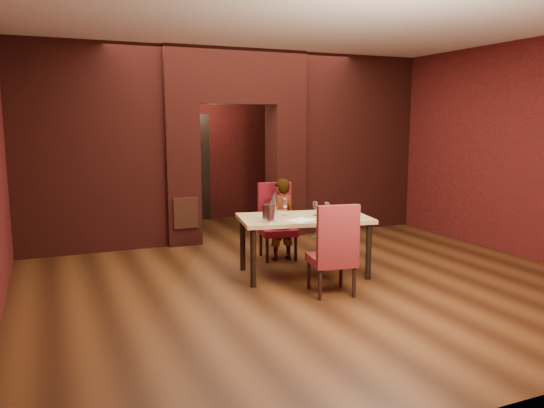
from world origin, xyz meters
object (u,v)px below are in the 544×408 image
at_px(dining_table, 304,246).
at_px(chair_far, 278,222).
at_px(wine_glass_a, 285,207).
at_px(wine_bucket, 269,213).
at_px(potted_plant, 323,240).
at_px(wine_glass_c, 327,209).
at_px(person_seated, 281,220).
at_px(wine_glass_b, 315,209).
at_px(chair_near, 331,248).
at_px(water_bottle, 275,205).

xyz_separation_m(dining_table, chair_far, (0.02, 0.90, 0.16)).
distance_m(wine_glass_a, wine_bucket, 0.49).
height_order(wine_glass_a, potted_plant, wine_glass_a).
bearing_deg(wine_glass_c, person_seated, 105.01).
bearing_deg(wine_glass_b, chair_far, 99.87).
height_order(chair_near, person_seated, person_seated).
xyz_separation_m(chair_near, wine_glass_a, (-0.16, 0.97, 0.35)).
xyz_separation_m(dining_table, wine_glass_a, (-0.21, 0.15, 0.50)).
distance_m(chair_near, person_seated, 1.64).
bearing_deg(chair_far, chair_near, -82.93).
xyz_separation_m(dining_table, wine_bucket, (-0.57, -0.17, 0.50)).
bearing_deg(wine_glass_b, person_seated, 100.03).
distance_m(dining_table, chair_far, 0.91).
bearing_deg(wine_glass_c, chair_near, -114.60).
relative_size(dining_table, wine_glass_b, 9.26).
distance_m(dining_table, wine_glass_b, 0.51).
bearing_deg(wine_glass_a, dining_table, -36.25).
distance_m(person_seated, wine_bucket, 1.19).
bearing_deg(water_bottle, potted_plant, 36.21).
xyz_separation_m(chair_near, water_bottle, (-0.34, 0.89, 0.40)).
xyz_separation_m(wine_glass_c, wine_bucket, (-0.85, -0.07, 0.02)).
bearing_deg(wine_glass_c, wine_glass_b, 130.43).
bearing_deg(person_seated, chair_near, 85.32).
relative_size(chair_near, wine_bucket, 4.93).
relative_size(dining_table, chair_far, 1.50).
bearing_deg(chair_far, wine_bucket, -109.32).
xyz_separation_m(wine_glass_c, potted_plant, (0.51, 1.03, -0.67)).
xyz_separation_m(chair_far, wine_glass_c, (0.26, -1.00, 0.32)).
distance_m(chair_far, wine_glass_b, 0.94).
relative_size(chair_near, wine_glass_a, 4.82).
distance_m(water_bottle, potted_plant, 1.64).
xyz_separation_m(person_seated, potted_plant, (0.76, 0.12, -0.40)).
bearing_deg(water_bottle, wine_glass_c, -14.11).
height_order(person_seated, wine_glass_c, person_seated).
relative_size(wine_bucket, potted_plant, 0.54).
relative_size(wine_glass_a, wine_bucket, 1.02).
height_order(water_bottle, potted_plant, water_bottle).
bearing_deg(person_seated, wine_bucket, 56.96).
relative_size(person_seated, wine_glass_c, 6.63).
bearing_deg(wine_glass_a, wine_glass_b, -18.80).
height_order(chair_far, wine_glass_b, chair_far).
relative_size(dining_table, wine_bucket, 7.57).
distance_m(chair_far, wine_bucket, 1.27).
bearing_deg(wine_glass_b, wine_bucket, -165.12).
xyz_separation_m(dining_table, wine_glass_c, (0.28, -0.10, 0.48)).
height_order(wine_glass_b, wine_bucket, wine_bucket).
distance_m(wine_glass_b, potted_plant, 1.29).
distance_m(chair_far, water_bottle, 1.00).
distance_m(dining_table, wine_glass_a, 0.57).
relative_size(dining_table, wine_glass_c, 9.23).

